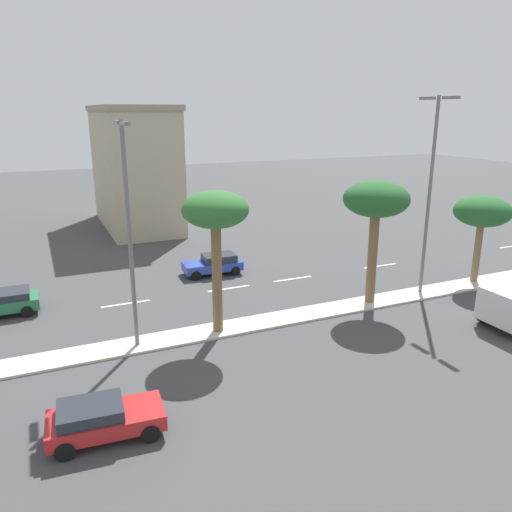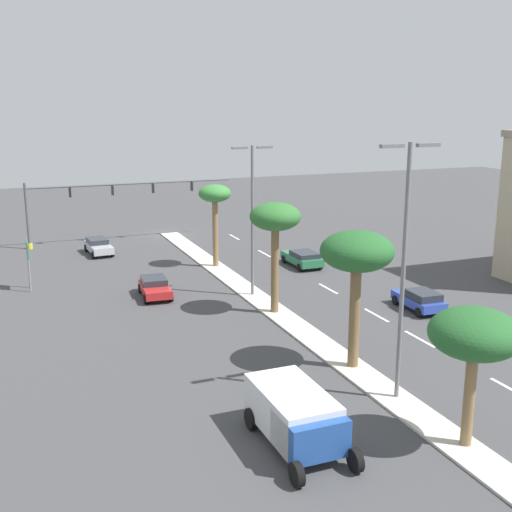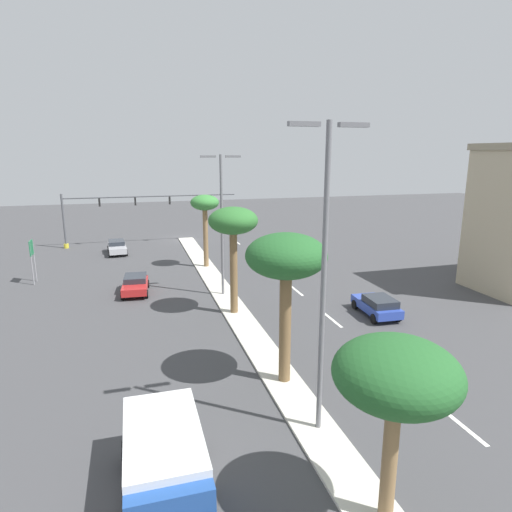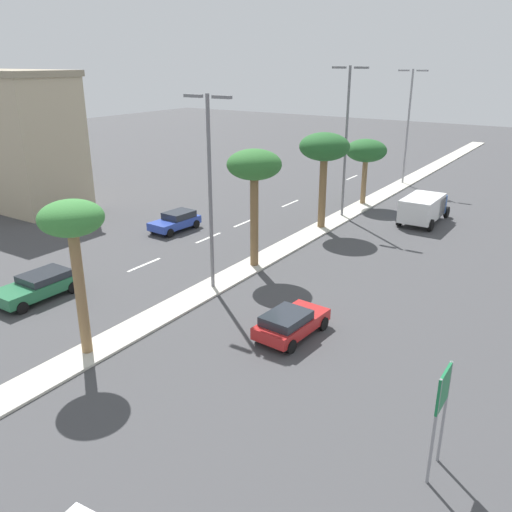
# 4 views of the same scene
# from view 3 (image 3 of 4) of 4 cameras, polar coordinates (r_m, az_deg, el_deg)

# --- Properties ---
(ground_plane) EXTENTS (160.00, 160.00, 0.00)m
(ground_plane) POSITION_cam_3_polar(r_m,az_deg,el_deg) (23.17, 1.85, -13.84)
(ground_plane) COLOR #424244
(median_curb) EXTENTS (1.80, 90.03, 0.12)m
(median_curb) POSITION_cam_3_polar(r_m,az_deg,el_deg) (15.59, 14.88, -29.56)
(median_curb) COLOR beige
(median_curb) RESTS_ON ground
(lane_stripe_outboard) EXTENTS (0.20, 2.80, 0.01)m
(lane_stripe_outboard) POSITION_cam_3_polar(r_m,az_deg,el_deg) (53.11, -2.49, 1.82)
(lane_stripe_outboard) COLOR silver
(lane_stripe_outboard) RESTS_ON ground
(lane_stripe_near) EXTENTS (0.20, 2.80, 0.01)m
(lane_stripe_near) POSITION_cam_3_polar(r_m,az_deg,el_deg) (45.67, -0.17, -0.07)
(lane_stripe_near) COLOR silver
(lane_stripe_near) RESTS_ON ground
(lane_stripe_right) EXTENTS (0.20, 2.80, 0.01)m
(lane_stripe_right) POSITION_cam_3_polar(r_m,az_deg,el_deg) (34.67, 5.27, -4.49)
(lane_stripe_right) COLOR silver
(lane_stripe_right) RESTS_ON ground
(lane_stripe_trailing) EXTENTS (0.20, 2.80, 0.01)m
(lane_stripe_trailing) POSITION_cam_3_polar(r_m,az_deg,el_deg) (29.12, 9.90, -8.17)
(lane_stripe_trailing) COLOR silver
(lane_stripe_trailing) RESTS_ON ground
(lane_stripe_mid) EXTENTS (0.20, 2.80, 0.01)m
(lane_stripe_mid) POSITION_cam_3_polar(r_m,az_deg,el_deg) (25.44, 14.43, -11.67)
(lane_stripe_mid) COLOR silver
(lane_stripe_mid) RESTS_ON ground
(lane_stripe_rear) EXTENTS (0.20, 2.80, 0.01)m
(lane_stripe_rear) POSITION_cam_3_polar(r_m,az_deg,el_deg) (20.38, 25.20, -19.30)
(lane_stripe_rear) COLOR silver
(lane_stripe_rear) RESTS_ON ground
(traffic_signal_gantry) EXTENTS (19.99, 0.53, 6.15)m
(traffic_signal_gantry) POSITION_cam_3_polar(r_m,az_deg,el_deg) (53.13, -17.51, 5.80)
(traffic_signal_gantry) COLOR #515459
(traffic_signal_gantry) RESTS_ON ground
(directional_road_sign) EXTENTS (0.10, 1.24, 3.63)m
(directional_road_sign) POSITION_cam_3_polar(r_m,az_deg,el_deg) (40.26, -27.22, 0.35)
(directional_road_sign) COLOR gray
(directional_road_sign) RESTS_ON ground
(palm_tree_inboard) EXTENTS (2.62, 2.62, 6.74)m
(palm_tree_inboard) POSITION_cam_3_polar(r_m,az_deg,el_deg) (40.62, -6.71, 6.48)
(palm_tree_inboard) COLOR olive
(palm_tree_inboard) RESTS_ON median_curb
(palm_tree_center) EXTENTS (3.22, 3.22, 7.10)m
(palm_tree_center) POSITION_cam_3_polar(r_m,az_deg,el_deg) (28.19, -3.00, 4.16)
(palm_tree_center) COLOR brown
(palm_tree_center) RESTS_ON median_curb
(palm_tree_near) EXTENTS (3.66, 3.66, 7.03)m
(palm_tree_near) POSITION_cam_3_polar(r_m,az_deg,el_deg) (19.36, 3.96, -0.49)
(palm_tree_near) COLOR brown
(palm_tree_near) RESTS_ON median_curb
(palm_tree_mid) EXTENTS (3.51, 3.51, 5.59)m
(palm_tree_mid) POSITION_cam_3_polar(r_m,az_deg,el_deg) (12.84, 17.86, -14.75)
(palm_tree_mid) COLOR olive
(palm_tree_mid) RESTS_ON median_curb
(street_lamp_front) EXTENTS (2.90, 0.24, 10.35)m
(street_lamp_front) POSITION_cam_3_polar(r_m,az_deg,el_deg) (32.11, -4.50, 5.36)
(street_lamp_front) COLOR slate
(street_lamp_front) RESTS_ON median_curb
(street_lamp_left) EXTENTS (2.90, 0.24, 11.52)m
(street_lamp_left) POSITION_cam_3_polar(r_m,az_deg,el_deg) (15.76, 8.90, -0.86)
(street_lamp_left) COLOR slate
(street_lamp_left) RESTS_ON median_curb
(sedan_blue_left) EXTENTS (2.11, 4.03, 1.36)m
(sedan_blue_left) POSITION_cam_3_polar(r_m,az_deg,el_deg) (30.21, 15.55, -6.20)
(sedan_blue_left) COLOR #2D47AD
(sedan_blue_left) RESTS_ON ground
(sedan_red_mid) EXTENTS (2.20, 4.01, 1.29)m
(sedan_red_mid) POSITION_cam_3_polar(r_m,az_deg,el_deg) (35.02, -15.48, -3.55)
(sedan_red_mid) COLOR red
(sedan_red_mid) RESTS_ON ground
(sedan_silver_near) EXTENTS (2.17, 4.42, 1.35)m
(sedan_silver_near) POSITION_cam_3_polar(r_m,az_deg,el_deg) (49.33, -17.70, 1.16)
(sedan_silver_near) COLOR #B2B2B7
(sedan_silver_near) RESTS_ON ground
(sedan_green_inboard) EXTENTS (2.13, 4.42, 1.31)m
(sedan_green_inboard) POSITION_cam_3_polar(r_m,az_deg,el_deg) (40.85, 3.47, -0.67)
(sedan_green_inboard) COLOR #287047
(sedan_green_inboard) RESTS_ON ground
(box_truck) EXTENTS (2.66, 5.62, 2.15)m
(box_truck) POSITION_cam_3_polar(r_m,az_deg,el_deg) (15.12, -11.80, -25.09)
(box_truck) COLOR #234C99
(box_truck) RESTS_ON ground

